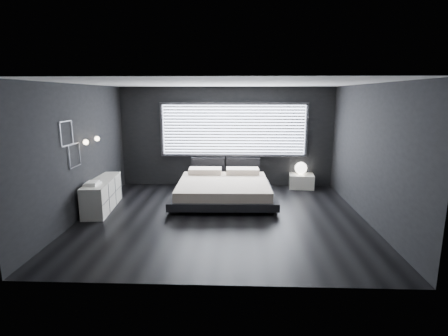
{
  "coord_description": "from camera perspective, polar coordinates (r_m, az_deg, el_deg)",
  "views": [
    {
      "loc": [
        0.31,
        -7.12,
        2.58
      ],
      "look_at": [
        0.0,
        0.85,
        0.9
      ],
      "focal_mm": 28.0,
      "sensor_mm": 36.0,
      "label": 1
    }
  ],
  "objects": [
    {
      "name": "headboard",
      "position": [
        9.97,
        0.24,
        0.26
      ],
      "size": [
        1.96,
        0.16,
        0.52
      ],
      "color": "black",
      "rests_on": "ground"
    },
    {
      "name": "sconce_near",
      "position": [
        7.91,
        -21.65,
        3.94
      ],
      "size": [
        0.18,
        0.11,
        0.11
      ],
      "color": "silver",
      "rests_on": "ground"
    },
    {
      "name": "room",
      "position": [
        7.23,
        -0.26,
        2.49
      ],
      "size": [
        6.04,
        6.0,
        2.8
      ],
      "color": "black",
      "rests_on": "ground"
    },
    {
      "name": "orb_lamp",
      "position": [
        10.04,
        12.44,
        -0.0
      ],
      "size": [
        0.34,
        0.34,
        0.34
      ],
      "primitive_type": "sphere",
      "color": "white",
      "rests_on": "nightstand"
    },
    {
      "name": "nightstand",
      "position": [
        10.08,
        12.51,
        -2.09
      ],
      "size": [
        0.72,
        0.62,
        0.39
      ],
      "primitive_type": "cube",
      "rotation": [
        0.0,
        0.0,
        -0.1
      ],
      "color": "white",
      "rests_on": "ground"
    },
    {
      "name": "dresser",
      "position": [
        8.48,
        -19.22,
        -4.09
      ],
      "size": [
        0.64,
        1.75,
        0.68
      ],
      "color": "white",
      "rests_on": "ground"
    },
    {
      "name": "bed",
      "position": [
        8.68,
        -0.09,
        -3.36
      ],
      "size": [
        2.52,
        2.41,
        0.64
      ],
      "color": "black",
      "rests_on": "ground"
    },
    {
      "name": "window",
      "position": [
        9.87,
        1.59,
        6.24
      ],
      "size": [
        4.14,
        0.09,
        1.52
      ],
      "color": "white",
      "rests_on": "ground"
    },
    {
      "name": "wall_art_upper",
      "position": [
        7.38,
        -24.31,
        5.17
      ],
      "size": [
        0.01,
        0.48,
        0.48
      ],
      "color": "#47474C",
      "rests_on": "ground"
    },
    {
      "name": "sconce_far",
      "position": [
        8.46,
        -20.03,
        4.52
      ],
      "size": [
        0.18,
        0.11,
        0.11
      ],
      "color": "silver",
      "rests_on": "ground"
    },
    {
      "name": "book_stack",
      "position": [
        7.99,
        -20.71,
        -2.36
      ],
      "size": [
        0.28,
        0.37,
        0.07
      ],
      "color": "white",
      "rests_on": "dresser"
    },
    {
      "name": "wall_art_lower",
      "position": [
        7.67,
        -23.19,
        1.92
      ],
      "size": [
        0.01,
        0.48,
        0.48
      ],
      "color": "#47474C",
      "rests_on": "ground"
    }
  ]
}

